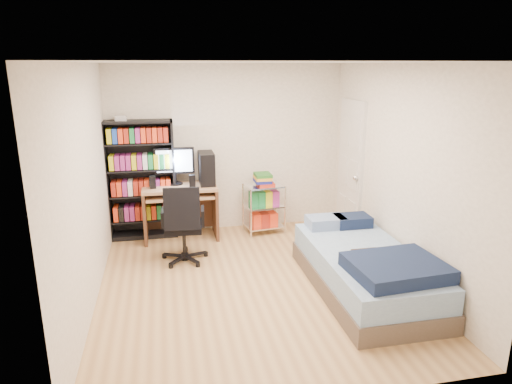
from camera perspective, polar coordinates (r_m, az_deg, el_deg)
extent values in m
cube|color=tan|center=(5.46, -0.35, -11.57)|extent=(3.50, 4.00, 0.04)
cube|color=white|center=(4.85, -0.40, 16.15)|extent=(3.50, 4.00, 0.04)
cube|color=white|center=(6.96, -3.63, 5.46)|extent=(3.50, 0.04, 2.50)
cube|color=white|center=(3.15, 6.88, -7.42)|extent=(3.50, 0.04, 2.50)
cube|color=white|center=(4.99, -20.75, 0.36)|extent=(0.04, 4.00, 2.50)
cube|color=white|center=(5.62, 17.65, 2.28)|extent=(0.04, 4.00, 2.50)
cube|color=black|center=(6.80, -14.16, 1.44)|extent=(0.97, 0.32, 1.72)
cube|color=black|center=(6.97, -13.84, -3.29)|extent=(0.91, 0.30, 0.02)
cube|color=#A92616|center=(6.92, -13.91, -2.34)|extent=(0.84, 0.26, 0.20)
cube|color=black|center=(6.86, -14.04, -0.30)|extent=(0.91, 0.30, 0.02)
cube|color=blue|center=(6.82, -14.11, 0.67)|extent=(0.84, 0.26, 0.20)
cube|color=black|center=(6.77, -14.25, 2.77)|extent=(0.91, 0.30, 0.02)
cube|color=yellow|center=(6.73, -14.33, 3.78)|extent=(0.84, 0.26, 0.20)
cube|color=black|center=(6.70, -14.47, 5.92)|extent=(0.91, 0.30, 0.02)
cube|color=#1B7F3C|center=(6.67, -14.54, 6.95)|extent=(0.84, 0.26, 0.20)
cube|color=silver|center=(6.66, -16.55, 8.84)|extent=(0.15, 0.13, 0.07)
cube|color=tan|center=(6.66, -9.54, 0.58)|extent=(1.06, 0.58, 0.04)
cube|color=#3A2B1F|center=(6.77, -13.68, -2.89)|extent=(0.04, 0.58, 0.75)
cube|color=#3A2B1F|center=(6.80, -5.12, -2.42)|extent=(0.04, 0.58, 0.75)
cube|color=#3A2B1F|center=(7.02, -9.49, -1.82)|extent=(1.01, 0.03, 0.69)
cube|color=tan|center=(6.60, -9.47, -0.50)|extent=(0.95, 0.48, 0.03)
cube|color=black|center=(6.57, -9.47, -0.32)|extent=(0.46, 0.16, 0.03)
cube|color=black|center=(6.68, -10.18, 3.87)|extent=(0.57, 0.05, 0.38)
cube|color=#CCDFFF|center=(6.65, -10.17, 3.81)|extent=(0.51, 0.01, 0.32)
cube|color=black|center=(6.67, -6.21, 2.98)|extent=(0.21, 0.44, 0.46)
cube|color=black|center=(6.58, -12.78, 1.22)|extent=(0.08, 0.08, 0.18)
cube|color=black|center=(6.53, -7.97, 1.36)|extent=(0.08, 0.08, 0.18)
cylinder|color=black|center=(6.03, -8.96, -6.11)|extent=(0.05, 0.05, 0.37)
cube|color=black|center=(5.96, -9.04, -4.31)|extent=(0.50, 0.50, 0.08)
cube|color=black|center=(5.66, -9.25, -2.11)|extent=(0.45, 0.18, 0.53)
cube|color=black|center=(5.94, -11.51, -3.15)|extent=(0.06, 0.29, 0.21)
cube|color=black|center=(5.91, -6.67, -3.01)|extent=(0.06, 0.29, 0.21)
cylinder|color=white|center=(6.64, -0.63, -2.82)|extent=(0.03, 0.03, 0.74)
cylinder|color=white|center=(6.83, 3.69, -2.34)|extent=(0.03, 0.03, 0.74)
cylinder|color=white|center=(6.99, -1.63, -1.88)|extent=(0.03, 0.03, 0.74)
cylinder|color=white|center=(7.17, 2.50, -1.45)|extent=(0.03, 0.03, 0.74)
cube|color=white|center=(6.99, 0.99, -4.18)|extent=(0.59, 0.45, 0.02)
cube|color=white|center=(6.89, 1.00, -1.69)|extent=(0.59, 0.45, 0.02)
cube|color=white|center=(6.80, 1.01, 0.79)|extent=(0.59, 0.45, 0.02)
cube|color=#A72817|center=(6.78, 1.02, 1.58)|extent=(0.27, 0.33, 0.17)
cube|color=brown|center=(5.41, 13.29, -10.80)|extent=(1.06, 2.12, 0.21)
cube|color=#8EB3D5|center=(5.31, 13.45, -8.53)|extent=(1.02, 2.08, 0.25)
cube|color=#121E3B|center=(4.79, 17.12, -9.09)|extent=(0.95, 0.80, 0.15)
cube|color=#A4C2E9|center=(5.91, 8.73, -3.72)|extent=(0.48, 0.32, 0.14)
cube|color=#121E3B|center=(6.02, 11.94, -3.52)|extent=(0.45, 0.32, 0.14)
cube|color=#3A2412|center=(5.21, 13.79, -7.40)|extent=(0.30, 0.23, 0.02)
cube|color=silver|center=(6.83, 11.72, 2.84)|extent=(0.05, 0.80, 2.00)
sphere|color=silver|center=(6.54, 12.34, 1.77)|extent=(0.08, 0.08, 0.08)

